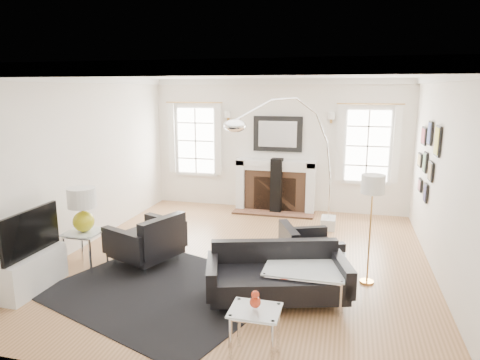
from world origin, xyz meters
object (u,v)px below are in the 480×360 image
(sofa, at_px, (277,276))
(armchair_right, at_px, (307,250))
(armchair_left, at_px, (149,241))
(coffee_table, at_px, (306,265))
(gourd_lamp, at_px, (82,207))
(arc_floor_lamp, at_px, (286,161))
(fireplace, at_px, (276,186))

(sofa, xyz_separation_m, armchair_right, (0.27, 0.97, 0.01))
(armchair_left, xyz_separation_m, coffee_table, (2.38, -0.42, 0.04))
(armchair_right, relative_size, coffee_table, 1.07)
(armchair_right, distance_m, gourd_lamp, 3.29)
(armchair_left, distance_m, coffee_table, 2.42)
(gourd_lamp, bearing_deg, sofa, -5.75)
(armchair_right, xyz_separation_m, gourd_lamp, (-3.17, -0.68, 0.61))
(coffee_table, bearing_deg, armchair_right, 94.77)
(armchair_left, xyz_separation_m, arc_floor_lamp, (1.79, 1.74, 1.01))
(fireplace, bearing_deg, coffee_table, -74.61)
(fireplace, distance_m, armchair_right, 3.14)
(armchair_right, height_order, coffee_table, armchair_right)
(coffee_table, distance_m, arc_floor_lamp, 2.43)
(armchair_left, bearing_deg, coffee_table, -9.91)
(coffee_table, bearing_deg, sofa, -147.32)
(sofa, xyz_separation_m, armchair_left, (-2.05, 0.63, 0.05))
(armchair_right, height_order, arc_floor_lamp, arc_floor_lamp)
(armchair_right, bearing_deg, armchair_left, -171.65)
(fireplace, height_order, coffee_table, fireplace)
(coffee_table, xyz_separation_m, gourd_lamp, (-3.23, 0.08, 0.52))
(sofa, height_order, gourd_lamp, gourd_lamp)
(armchair_right, bearing_deg, sofa, -105.57)
(fireplace, bearing_deg, armchair_left, -112.15)
(fireplace, relative_size, armchair_right, 1.62)
(sofa, relative_size, coffee_table, 1.92)
(armchair_left, relative_size, armchair_right, 1.14)
(sofa, height_order, coffee_table, sofa)
(sofa, bearing_deg, armchair_left, 162.90)
(fireplace, xyz_separation_m, gourd_lamp, (-2.20, -3.66, 0.38))
(armchair_left, relative_size, gourd_lamp, 1.83)
(armchair_left, height_order, gourd_lamp, gourd_lamp)
(arc_floor_lamp, bearing_deg, armchair_right, -69.24)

